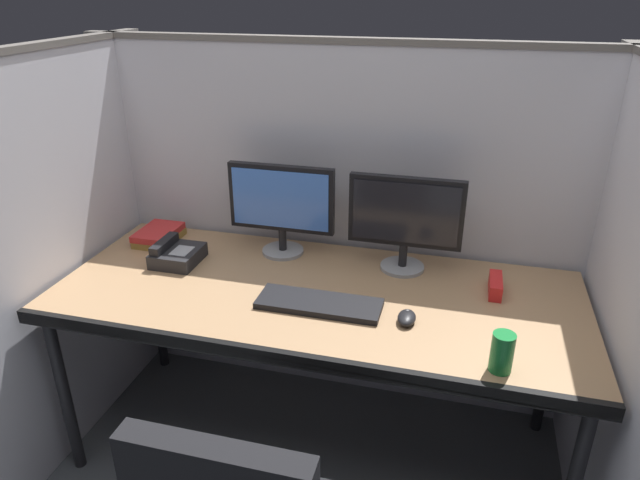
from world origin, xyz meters
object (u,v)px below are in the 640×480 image
Objects in this scene: monitor_right at (405,218)px; soda_can at (502,352)px; keyboard_main at (319,304)px; computer_mouse at (407,318)px; monitor_left at (281,204)px; desk at (316,304)px; book_stack at (159,235)px; red_stapler at (495,286)px; desk_phone at (176,254)px.

monitor_right is 3.52× the size of soda_can.
computer_mouse is at bearing -4.25° from keyboard_main.
monitor_left reaches higher than computer_mouse.
desk is at bearing 112.42° from keyboard_main.
soda_can is (0.35, -0.56, -0.15)m from monitor_right.
desk is 0.47m from monitor_right.
keyboard_main is 3.52× the size of soda_can.
computer_mouse is at bearing -18.37° from book_stack.
keyboard_main is at bearing -23.23° from book_stack.
computer_mouse is at bearing -135.62° from red_stapler.
desk_phone is at bearing -168.97° from monitor_right.
monitor_left is 3.52× the size of soda_can.
computer_mouse reaches higher than desk.
desk_phone reaches higher than keyboard_main.
monitor_right is at bearing 55.90° from keyboard_main.
monitor_right is 2.26× the size of desk_phone.
monitor_left is 2.02× the size of book_stack.
soda_can reaches higher than desk.
monitor_left is 0.50m from keyboard_main.
desk_phone is at bearing 162.38° from soda_can.
monitor_left is at bearing 145.65° from soda_can.
soda_can is at bearing -21.53° from book_stack.
computer_mouse is (0.34, -0.11, 0.07)m from desk.
desk is 4.42× the size of monitor_left.
desk_phone is at bearing -43.73° from book_stack.
soda_can reaches higher than keyboard_main.
monitor_right is at bearing 163.89° from red_stapler.
soda_can reaches higher than desk_phone.
monitor_right is at bearing 11.03° from desk_phone.
red_stapler is 1.23m from desk_phone.
monitor_left is at bearing 144.63° from computer_mouse.
soda_can reaches higher than book_stack.
red_stapler is at bearing 90.87° from soda_can.
computer_mouse is (0.06, -0.38, -0.20)m from monitor_right.
monitor_right is 0.68m from soda_can.
computer_mouse is at bearing -35.37° from monitor_left.
red_stapler is 0.46m from soda_can.
desk is 12.67× the size of red_stapler.
monitor_left is at bearing 26.41° from desk_phone.
monitor_left is 1.00× the size of keyboard_main.
desk_phone reaches higher than desk.
red_stapler is at bearing -8.02° from monitor_left.
monitor_right reaches higher than desk_phone.
book_stack is at bearing -179.48° from monitor_right.
desk_phone reaches higher than computer_mouse.
book_stack reaches higher than desk.
keyboard_main is 2.02× the size of book_stack.
book_stack is at bearing 161.67° from desk.
monitor_left and monitor_right have the same top height.
monitor_left is 0.46m from desk_phone.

